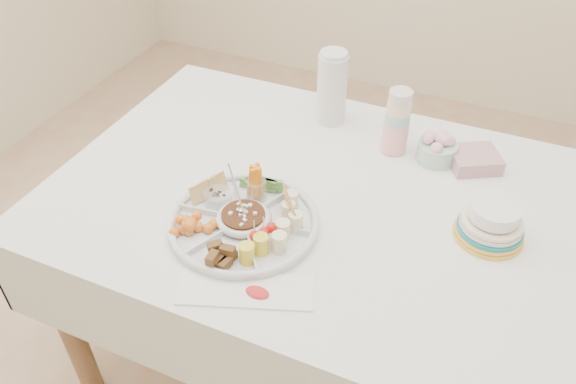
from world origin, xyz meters
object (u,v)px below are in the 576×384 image
at_px(dining_table, 322,287).
at_px(thermos, 332,87).
at_px(party_tray, 244,220).
at_px(plate_stack, 492,220).

bearing_deg(dining_table, thermos, 109.29).
bearing_deg(party_tray, thermos, 87.28).
xyz_separation_m(dining_table, plate_stack, (0.43, 0.01, 0.43)).
distance_m(party_tray, thermos, 0.57).
bearing_deg(thermos, dining_table, -70.71).
bearing_deg(thermos, party_tray, -92.72).
height_order(thermos, plate_stack, thermos).
xyz_separation_m(party_tray, thermos, (0.03, 0.57, 0.10)).
xyz_separation_m(party_tray, plate_stack, (0.58, 0.22, 0.03)).
distance_m(dining_table, party_tray, 0.48).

